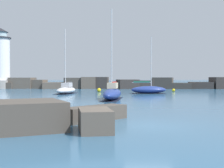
{
  "coord_description": "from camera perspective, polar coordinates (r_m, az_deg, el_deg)",
  "views": [
    {
      "loc": [
        -1.69,
        -15.82,
        2.46
      ],
      "look_at": [
        -2.32,
        33.69,
        1.4
      ],
      "focal_mm": 50.0,
      "sensor_mm": 36.0,
      "label": 1
    }
  ],
  "objects": [
    {
      "name": "ground_plane",
      "position": [
        16.1,
        6.8,
        -7.57
      ],
      "size": [
        600.0,
        600.0,
        0.0
      ],
      "primitive_type": "plane",
      "color": "#336084"
    },
    {
      "name": "open_sea_beyond",
      "position": [
        128.67,
        1.49,
        0.13
      ],
      "size": [
        400.0,
        116.0,
        0.01
      ],
      "color": "#235175",
      "rests_on": "ground"
    },
    {
      "name": "breakwater_jetty",
      "position": [
        68.63,
        2.8,
        0.02
      ],
      "size": [
        65.52,
        7.13,
        2.55
      ],
      "color": "brown",
      "rests_on": "ground"
    },
    {
      "name": "lighthouse",
      "position": [
        72.73,
        -19.68,
        3.73
      ],
      "size": [
        5.26,
        5.26,
        13.28
      ],
      "color": "gray",
      "rests_on": "ground"
    },
    {
      "name": "foreground_rocks",
      "position": [
        15.27,
        -7.01,
        -5.85
      ],
      "size": [
        17.96,
        7.27,
        1.35
      ],
      "color": "brown",
      "rests_on": "ground"
    },
    {
      "name": "sailboat_moored_0",
      "position": [
        47.83,
        6.7,
        -1.03
      ],
      "size": [
        5.48,
        2.79,
        8.63
      ],
      "color": "navy",
      "rests_on": "ground"
    },
    {
      "name": "sailboat_moored_1",
      "position": [
        47.71,
        -8.35,
        -1.02
      ],
      "size": [
        2.99,
        7.18,
        9.7
      ],
      "color": "white",
      "rests_on": "ground"
    },
    {
      "name": "sailboat_moored_4",
      "position": [
        34.67,
        0.06,
        -1.67
      ],
      "size": [
        2.63,
        8.38,
        9.89
      ],
      "color": "navy",
      "rests_on": "ground"
    },
    {
      "name": "mooring_buoy_orange_near",
      "position": [
        54.29,
        11.18,
        -1.12
      ],
      "size": [
        0.53,
        0.53,
        0.73
      ],
      "color": "yellow",
      "rests_on": "ground"
    },
    {
      "name": "mooring_buoy_far_side",
      "position": [
        52.35,
        -2.38,
        -1.11
      ],
      "size": [
        0.66,
        0.66,
        0.86
      ],
      "color": "yellow",
      "rests_on": "ground"
    }
  ]
}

